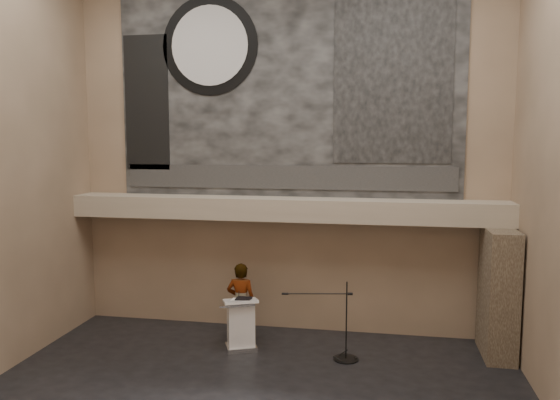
# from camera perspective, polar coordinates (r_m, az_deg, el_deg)

# --- Properties ---
(wall_back) EXTENTS (10.00, 0.02, 8.50)m
(wall_back) POSITION_cam_1_polar(r_m,az_deg,el_deg) (12.77, 0.65, 5.09)
(wall_back) COLOR #7C654F
(wall_back) RESTS_ON floor
(wall_front) EXTENTS (10.00, 0.02, 8.50)m
(wall_front) POSITION_cam_1_polar(r_m,az_deg,el_deg) (5.07, -14.79, 2.59)
(wall_front) COLOR #7C654F
(wall_front) RESTS_ON floor
(soffit) EXTENTS (10.00, 0.80, 0.50)m
(soffit) POSITION_cam_1_polar(r_m,az_deg,el_deg) (12.48, 0.33, -0.93)
(soffit) COLOR tan
(soffit) RESTS_ON wall_back
(sprinkler_left) EXTENTS (0.04, 0.04, 0.06)m
(sprinkler_left) POSITION_cam_1_polar(r_m,az_deg,el_deg) (12.84, -6.76, -2.03)
(sprinkler_left) COLOR #B2893D
(sprinkler_left) RESTS_ON soffit
(sprinkler_right) EXTENTS (0.04, 0.04, 0.06)m
(sprinkler_right) POSITION_cam_1_polar(r_m,az_deg,el_deg) (12.28, 9.06, -2.45)
(sprinkler_right) COLOR #B2893D
(sprinkler_right) RESTS_ON soffit
(banner) EXTENTS (8.00, 0.05, 5.00)m
(banner) POSITION_cam_1_polar(r_m,az_deg,el_deg) (12.78, 0.63, 11.60)
(banner) COLOR black
(banner) RESTS_ON wall_back
(banner_text_strip) EXTENTS (7.76, 0.02, 0.55)m
(banner_text_strip) POSITION_cam_1_polar(r_m,az_deg,el_deg) (12.73, 0.59, 2.38)
(banner_text_strip) COLOR #2A2A2A
(banner_text_strip) RESTS_ON banner
(banner_clock_rim) EXTENTS (2.30, 0.02, 2.30)m
(banner_clock_rim) POSITION_cam_1_polar(r_m,az_deg,el_deg) (13.29, -7.36, 15.70)
(banner_clock_rim) COLOR black
(banner_clock_rim) RESTS_ON banner
(banner_clock_face) EXTENTS (1.84, 0.02, 1.84)m
(banner_clock_face) POSITION_cam_1_polar(r_m,az_deg,el_deg) (13.27, -7.39, 15.71)
(banner_clock_face) COLOR silver
(banner_clock_face) RESTS_ON banner
(banner_building_print) EXTENTS (2.60, 0.02, 3.60)m
(banner_building_print) POSITION_cam_1_polar(r_m,az_deg,el_deg) (12.57, 11.69, 12.01)
(banner_building_print) COLOR black
(banner_building_print) RESTS_ON banner
(banner_brick_print) EXTENTS (1.10, 0.02, 3.20)m
(banner_brick_print) POSITION_cam_1_polar(r_m,az_deg,el_deg) (13.71, -13.76, 9.82)
(banner_brick_print) COLOR black
(banner_brick_print) RESTS_ON banner
(stone_pier) EXTENTS (0.60, 1.40, 2.70)m
(stone_pier) POSITION_cam_1_polar(r_m,az_deg,el_deg) (12.42, 21.84, -8.98)
(stone_pier) COLOR #47392B
(stone_pier) RESTS_ON floor
(lectern) EXTENTS (0.86, 0.75, 1.13)m
(lectern) POSITION_cam_1_polar(r_m,az_deg,el_deg) (12.15, -4.11, -12.80)
(lectern) COLOR silver
(lectern) RESTS_ON floor
(binder) EXTENTS (0.33, 0.27, 0.04)m
(binder) POSITION_cam_1_polar(r_m,az_deg,el_deg) (11.97, -3.82, -10.26)
(binder) COLOR black
(binder) RESTS_ON lectern
(papers) EXTENTS (0.20, 0.27, 0.00)m
(papers) POSITION_cam_1_polar(r_m,az_deg,el_deg) (11.97, -4.65, -10.34)
(papers) COLOR white
(papers) RESTS_ON lectern
(speaker_person) EXTENTS (0.65, 0.43, 1.79)m
(speaker_person) POSITION_cam_1_polar(r_m,az_deg,el_deg) (12.50, -4.09, -10.59)
(speaker_person) COLOR white
(speaker_person) RESTS_ON floor
(mic_stand) EXTENTS (1.58, 0.52, 1.65)m
(mic_stand) POSITION_cam_1_polar(r_m,az_deg,el_deg) (11.76, 6.65, -15.10)
(mic_stand) COLOR black
(mic_stand) RESTS_ON floor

